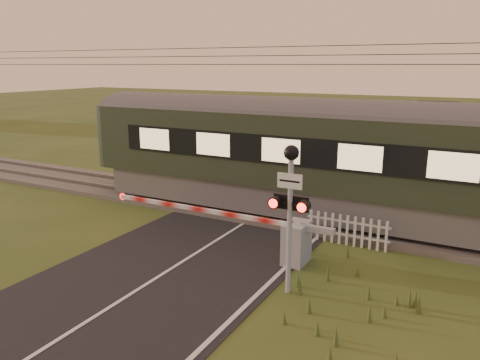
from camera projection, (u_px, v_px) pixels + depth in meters
The scene contains 7 objects.
ground at pixel (159, 277), 12.41m from camera, with size 160.00×160.00×0.00m, color #32471B.
road at pixel (154, 281), 12.20m from camera, with size 6.00×140.00×0.03m.
track_bed at pixel (263, 210), 17.96m from camera, with size 140.00×3.40×0.39m.
overhead_wires at pixel (265, 58), 16.61m from camera, with size 120.00×0.62×0.62m.
boom_gate at pixel (285, 238), 13.34m from camera, with size 7.57×0.92×1.23m.
crossing_signal at pixel (290, 194), 11.00m from camera, with size 0.94×0.37×3.70m.
picket_fence at pixel (347, 230), 14.51m from camera, with size 2.61×0.08×0.97m.
Camera 1 is at (7.29, -9.06, 5.49)m, focal length 35.00 mm.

